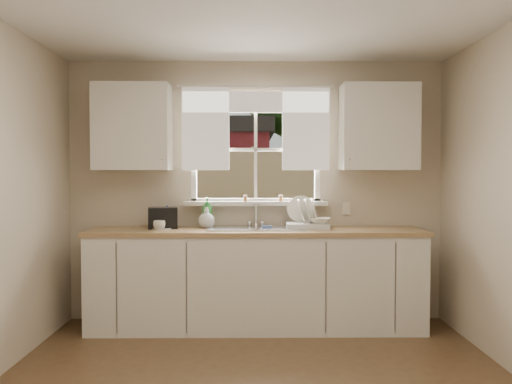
{
  "coord_description": "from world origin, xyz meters",
  "views": [
    {
      "loc": [
        -0.04,
        -3.25,
        1.42
      ],
      "look_at": [
        0.0,
        1.65,
        1.25
      ],
      "focal_mm": 38.0,
      "sensor_mm": 36.0,
      "label": 1
    }
  ],
  "objects_px": {
    "dish_rack": "(307,221)",
    "cup": "(159,225)",
    "black_appliance": "(163,218)",
    "soap_bottle_a": "(207,212)"
  },
  "relations": [
    {
      "from": "cup",
      "to": "black_appliance",
      "type": "distance_m",
      "value": 0.18
    },
    {
      "from": "dish_rack",
      "to": "soap_bottle_a",
      "type": "xyz_separation_m",
      "value": [
        -0.93,
        0.14,
        0.07
      ]
    },
    {
      "from": "soap_bottle_a",
      "to": "black_appliance",
      "type": "relative_size",
      "value": 1.06
    },
    {
      "from": "cup",
      "to": "black_appliance",
      "type": "height_order",
      "value": "black_appliance"
    },
    {
      "from": "soap_bottle_a",
      "to": "black_appliance",
      "type": "height_order",
      "value": "soap_bottle_a"
    },
    {
      "from": "cup",
      "to": "soap_bottle_a",
      "type": "bearing_deg",
      "value": 36.09
    },
    {
      "from": "dish_rack",
      "to": "soap_bottle_a",
      "type": "height_order",
      "value": "dish_rack"
    },
    {
      "from": "soap_bottle_a",
      "to": "black_appliance",
      "type": "bearing_deg",
      "value": -170.64
    },
    {
      "from": "black_appliance",
      "to": "soap_bottle_a",
      "type": "bearing_deg",
      "value": 5.45
    },
    {
      "from": "dish_rack",
      "to": "cup",
      "type": "bearing_deg",
      "value": -174.15
    }
  ]
}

